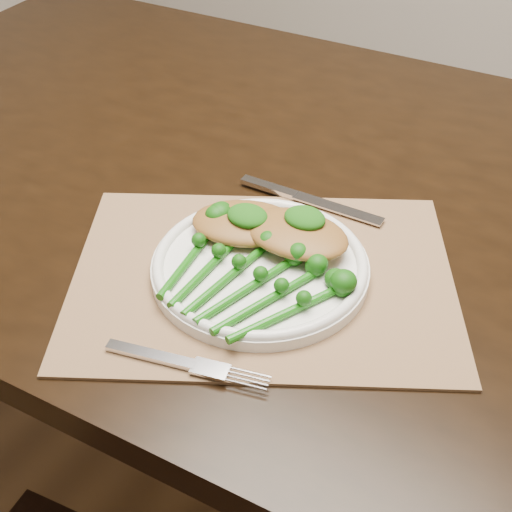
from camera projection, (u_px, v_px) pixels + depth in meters
The scene contains 10 objects.
dining_table at pixel (293, 368), 1.19m from camera, with size 1.67×1.03×0.75m.
placemat at pixel (263, 277), 0.80m from camera, with size 0.43×0.31×0.00m, color #846243.
dinner_plate at pixel (260, 265), 0.80m from camera, with size 0.24×0.24×0.02m.
knife at pixel (296, 196), 0.92m from camera, with size 0.20×0.03×0.01m.
fork at pixel (197, 366), 0.69m from camera, with size 0.17×0.06×0.01m.
chicken_fillet_left at pixel (245, 223), 0.83m from camera, with size 0.13×0.09×0.03m, color brown.
chicken_fillet_right at pixel (296, 233), 0.81m from camera, with size 0.12×0.09×0.02m, color brown.
pesto_dollop_left at pixel (247, 216), 0.82m from camera, with size 0.05×0.04×0.02m, color #0E4209.
pesto_dollop_right at pixel (305, 218), 0.81m from camera, with size 0.05×0.04×0.02m, color #0E4209.
broccolini_bundle at pixel (236, 284), 0.76m from camera, with size 0.18×0.20×0.04m.
Camera 1 is at (0.43, -0.62, 1.28)m, focal length 50.00 mm.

